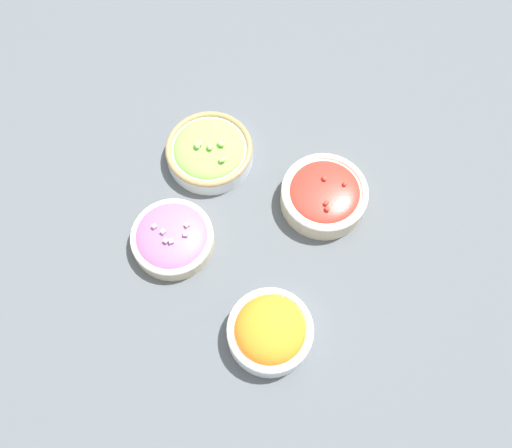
# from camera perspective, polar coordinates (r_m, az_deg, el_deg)

# --- Properties ---
(ground_plane) EXTENTS (3.00, 3.00, 0.00)m
(ground_plane) POSITION_cam_1_polar(r_m,az_deg,el_deg) (1.06, 0.00, -0.66)
(ground_plane) COLOR #4C5156
(bowl_lettuce) EXTENTS (0.17, 0.17, 0.06)m
(bowl_lettuce) POSITION_cam_1_polar(r_m,az_deg,el_deg) (1.11, -4.68, 7.31)
(bowl_lettuce) COLOR silver
(bowl_lettuce) RESTS_ON ground_plane
(bowl_carrots) EXTENTS (0.14, 0.14, 0.07)m
(bowl_carrots) POSITION_cam_1_polar(r_m,az_deg,el_deg) (0.96, 1.41, -10.64)
(bowl_carrots) COLOR silver
(bowl_carrots) RESTS_ON ground_plane
(bowl_cherry_tomatoes) EXTENTS (0.16, 0.16, 0.06)m
(bowl_cherry_tomatoes) POSITION_cam_1_polar(r_m,az_deg,el_deg) (1.06, 6.82, 2.93)
(bowl_cherry_tomatoes) COLOR beige
(bowl_cherry_tomatoes) RESTS_ON ground_plane
(bowl_red_onion) EXTENTS (0.15, 0.15, 0.06)m
(bowl_red_onion) POSITION_cam_1_polar(r_m,az_deg,el_deg) (1.04, -8.37, -1.36)
(bowl_red_onion) COLOR beige
(bowl_red_onion) RESTS_ON ground_plane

